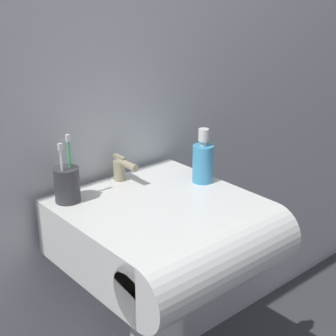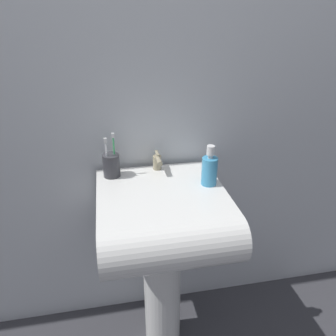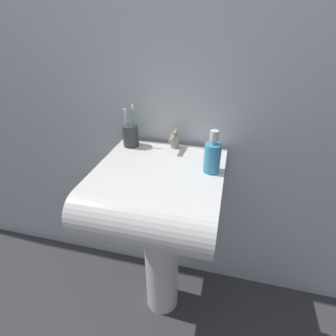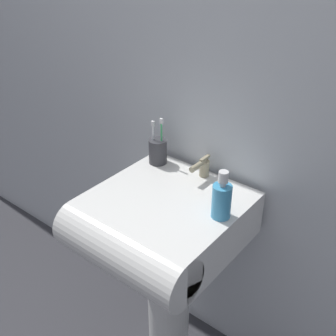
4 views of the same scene
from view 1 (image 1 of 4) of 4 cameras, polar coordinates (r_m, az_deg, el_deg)
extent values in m
cube|color=silver|center=(1.59, -8.02, 10.26)|extent=(5.00, 0.05, 2.40)
cube|color=white|center=(1.51, -1.31, -6.72)|extent=(0.51, 0.47, 0.17)
cylinder|color=white|center=(1.36, 5.12, -10.25)|extent=(0.51, 0.17, 0.17)
cylinder|color=tan|center=(1.61, -5.40, -0.26)|extent=(0.04, 0.04, 0.06)
cylinder|color=tan|center=(1.57, -4.53, 0.38)|extent=(0.02, 0.09, 0.02)
cube|color=tan|center=(1.59, -5.46, 1.20)|extent=(0.01, 0.06, 0.01)
cylinder|color=#38383D|center=(1.48, -11.13, -1.84)|extent=(0.07, 0.07, 0.10)
cylinder|color=white|center=(1.45, -11.61, -0.75)|extent=(0.01, 0.01, 0.15)
cube|color=white|center=(1.42, -11.85, 2.30)|extent=(0.01, 0.01, 0.02)
cylinder|color=#3FB266|center=(1.47, -10.78, -0.03)|extent=(0.01, 0.01, 0.16)
cube|color=white|center=(1.44, -11.02, 3.27)|extent=(0.01, 0.01, 0.02)
cylinder|color=#3F99CC|center=(1.58, 3.89, 0.48)|extent=(0.06, 0.06, 0.12)
cylinder|color=silver|center=(1.56, 3.95, 2.75)|extent=(0.02, 0.02, 0.02)
cylinder|color=silver|center=(1.55, 3.97, 3.68)|extent=(0.03, 0.03, 0.04)
camera|label=2|loc=(0.66, 59.88, 14.29)|focal=35.00mm
camera|label=3|loc=(1.11, 42.52, 10.90)|focal=28.00mm
camera|label=4|loc=(1.62, 51.16, 21.74)|focal=45.00mm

